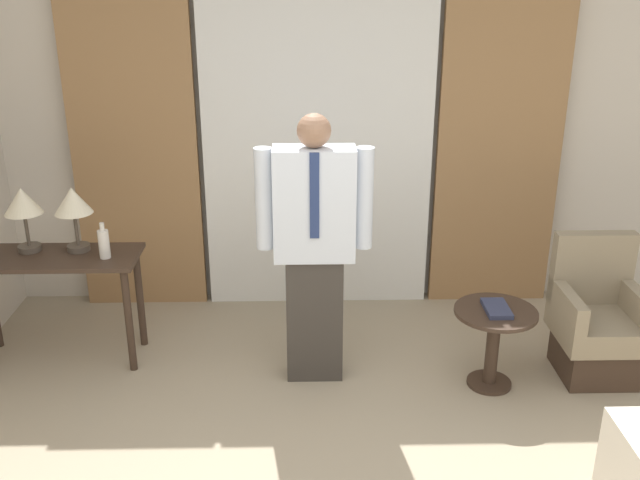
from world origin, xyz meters
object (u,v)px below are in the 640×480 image
object	(u,v)px
person	(314,243)
side_table	(494,335)
table_lamp_left	(23,205)
table_lamp_right	(73,205)
armchair	(596,325)
book	(497,309)
bottle_near_edge	(104,243)
desk	(53,274)

from	to	relation	value
person	side_table	world-z (taller)	person
table_lamp_left	table_lamp_right	world-z (taller)	same
person	armchair	bearing A→B (deg)	-0.08
book	table_lamp_left	bearing A→B (deg)	170.53
table_lamp_left	bottle_near_edge	xyz separation A→B (m)	(0.53, -0.13, -0.22)
table_lamp_right	armchair	world-z (taller)	table_lamp_right
armchair	desk	bearing A→B (deg)	175.79
person	armchair	distance (m)	1.92
table_lamp_right	armchair	distance (m)	3.49
armchair	side_table	bearing A→B (deg)	-168.27
book	bottle_near_edge	bearing A→B (deg)	171.46
bottle_near_edge	person	size ratio (longest dim) A/B	0.14
desk	book	distance (m)	2.87
table_lamp_right	book	bearing A→B (deg)	-10.59
desk	person	size ratio (longest dim) A/B	0.66
person	side_table	xyz separation A→B (m)	(1.12, -0.15, -0.57)
person	table_lamp_right	bearing A→B (deg)	167.48
armchair	side_table	xyz separation A→B (m)	(-0.71, -0.15, 0.02)
side_table	book	xyz separation A→B (m)	(0.00, -0.01, 0.19)
person	desk	bearing A→B (deg)	171.45
bottle_near_edge	desk	bearing A→B (deg)	173.41
table_lamp_right	person	size ratio (longest dim) A/B	0.25
table_lamp_right	bottle_near_edge	bearing A→B (deg)	-32.02
bottle_near_edge	armchair	bearing A→B (deg)	-3.93
table_lamp_left	armchair	distance (m)	3.80
table_lamp_left	book	bearing A→B (deg)	-9.47
book	person	bearing A→B (deg)	172.13
table_lamp_right	side_table	size ratio (longest dim) A/B	0.82
person	side_table	bearing A→B (deg)	-7.58
desk	table_lamp_right	xyz separation A→B (m)	(0.16, 0.09, 0.45)
side_table	table_lamp_right	bearing A→B (deg)	169.53
table_lamp_left	person	distance (m)	1.92
side_table	desk	bearing A→B (deg)	171.83
table_lamp_left	book	size ratio (longest dim) A/B	1.70
table_lamp_right	side_table	xyz separation A→B (m)	(2.68, -0.50, -0.72)
table_lamp_right	side_table	distance (m)	2.82
table_lamp_right	book	xyz separation A→B (m)	(2.68, -0.50, -0.53)
table_lamp_right	book	world-z (taller)	table_lamp_right
armchair	book	world-z (taller)	armchair
table_lamp_left	side_table	bearing A→B (deg)	-9.37
desk	bottle_near_edge	size ratio (longest dim) A/B	4.77
table_lamp_right	armchair	bearing A→B (deg)	-5.87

